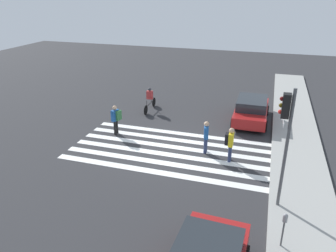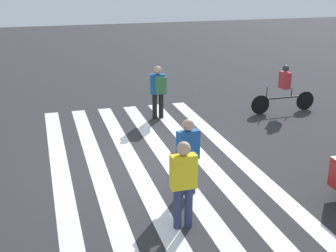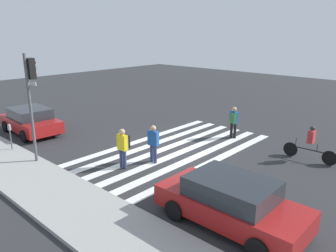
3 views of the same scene
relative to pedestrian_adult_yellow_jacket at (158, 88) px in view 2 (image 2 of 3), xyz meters
name	(u,v)px [view 2 (image 2 of 3)]	position (x,y,z in m)	size (l,w,h in m)	color
ground_plane	(151,163)	(1.10, 3.46, -0.99)	(60.00, 60.00, 0.00)	#2D2D30
crosswalk_stripes	(151,163)	(1.10, 3.46, -0.99)	(4.85, 10.00, 0.01)	white
pedestrian_adult_yellow_jacket	(158,88)	(0.00, 0.00, 0.00)	(0.51, 0.48, 1.70)	black
pedestrian_adult_blue_shirt	(183,177)	(1.25, 6.51, 0.01)	(0.48, 0.40, 1.71)	navy
pedestrian_child_with_backpack	(188,152)	(0.74, 5.27, -0.05)	(0.50, 0.30, 1.68)	navy
cyclist_mid_street	(284,87)	(-4.18, 0.46, -0.13)	(2.33, 0.41, 1.60)	black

